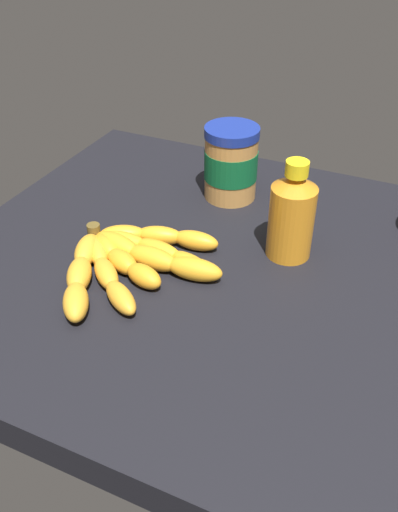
# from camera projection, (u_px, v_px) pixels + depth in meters

# --- Properties ---
(ground_plane) EXTENTS (0.87, 0.71, 0.05)m
(ground_plane) POSITION_uv_depth(u_px,v_px,m) (240.00, 281.00, 0.81)
(ground_plane) COLOR black
(banana_bunch) EXTENTS (0.23, 0.25, 0.03)m
(banana_bunch) POSITION_uv_depth(u_px,v_px,m) (130.00, 259.00, 0.79)
(banana_bunch) COLOR gold
(banana_bunch) RESTS_ON ground_plane
(peanut_butter_jar) EXTENTS (0.09, 0.09, 0.13)m
(peanut_butter_jar) POSITION_uv_depth(u_px,v_px,m) (231.00, 163.00, 0.94)
(peanut_butter_jar) COLOR #BF8442
(peanut_butter_jar) RESTS_ON ground_plane
(honey_bottle) EXTENTS (0.07, 0.07, 0.15)m
(honey_bottle) POSITION_uv_depth(u_px,v_px,m) (292.00, 215.00, 0.79)
(honey_bottle) COLOR orange
(honey_bottle) RESTS_ON ground_plane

